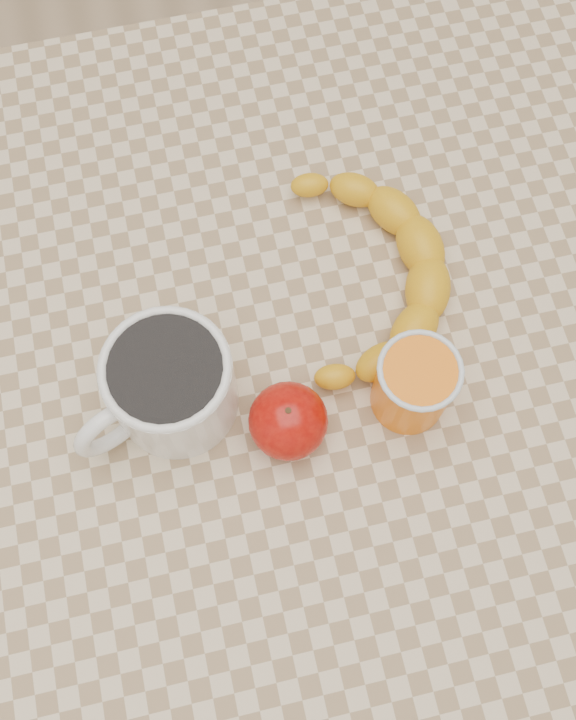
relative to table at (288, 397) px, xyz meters
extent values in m
plane|color=tan|center=(0.00, 0.00, -0.66)|extent=(3.00, 3.00, 0.00)
cube|color=beige|center=(0.00, 0.00, 0.07)|extent=(0.80, 0.80, 0.04)
cube|color=olive|center=(0.00, 0.00, 0.02)|extent=(0.74, 0.74, 0.06)
cylinder|color=olive|center=(0.35, 0.35, -0.31)|extent=(0.05, 0.05, 0.71)
cylinder|color=white|center=(-0.10, -0.01, 0.13)|extent=(0.14, 0.14, 0.08)
cylinder|color=black|center=(-0.10, -0.01, 0.17)|extent=(0.09, 0.09, 0.01)
torus|color=white|center=(-0.10, -0.01, 0.17)|extent=(0.10, 0.10, 0.01)
torus|color=white|center=(-0.15, -0.03, 0.13)|extent=(0.06, 0.04, 0.07)
cylinder|color=orange|center=(0.09, -0.05, 0.12)|extent=(0.06, 0.06, 0.08)
torus|color=silver|center=(0.09, -0.05, 0.16)|extent=(0.07, 0.07, 0.00)
ellipsoid|color=#880504|center=(-0.01, -0.05, 0.12)|extent=(0.09, 0.09, 0.06)
cylinder|color=#382311|center=(-0.01, -0.05, 0.14)|extent=(0.01, 0.01, 0.01)
camera|label=1|loc=(-0.05, -0.22, 0.74)|focal=40.00mm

